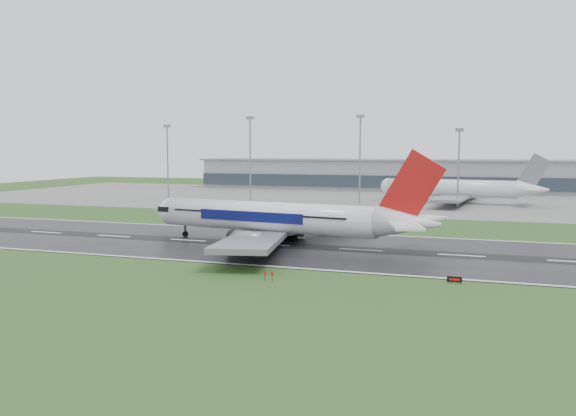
% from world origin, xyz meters
% --- Properties ---
extents(ground, '(520.00, 520.00, 0.00)m').
position_xyz_m(ground, '(0.00, 0.00, 0.00)').
color(ground, '#254A1B').
rests_on(ground, ground).
extents(runway, '(400.00, 45.00, 0.10)m').
position_xyz_m(runway, '(0.00, 0.00, 0.05)').
color(runway, black).
rests_on(runway, ground).
extents(apron, '(400.00, 130.00, 0.08)m').
position_xyz_m(apron, '(0.00, 125.00, 0.04)').
color(apron, slate).
rests_on(apron, ground).
extents(terminal, '(240.00, 36.00, 15.00)m').
position_xyz_m(terminal, '(0.00, 185.00, 7.50)').
color(terminal, gray).
rests_on(terminal, ground).
extents(main_airliner, '(75.27, 72.53, 19.84)m').
position_xyz_m(main_airliner, '(-17.11, 1.51, 10.02)').
color(main_airliner, white).
rests_on(main_airliner, runway).
extents(parked_airliner, '(70.71, 66.88, 18.73)m').
position_xyz_m(parked_airliner, '(15.11, 114.25, 9.44)').
color(parked_airliner, silver).
rests_on(parked_airliner, apron).
extents(runway_sign, '(2.30, 0.75, 1.04)m').
position_xyz_m(runway_sign, '(19.67, -24.39, 0.52)').
color(runway_sign, black).
rests_on(runway_sign, ground).
extents(floodmast_0, '(0.64, 0.64, 30.17)m').
position_xyz_m(floodmast_0, '(-103.28, 100.00, 15.09)').
color(floodmast_0, gray).
rests_on(floodmast_0, ground).
extents(floodmast_1, '(0.64, 0.64, 32.93)m').
position_xyz_m(floodmast_1, '(-65.27, 100.00, 16.46)').
color(floodmast_1, gray).
rests_on(floodmast_1, ground).
extents(floodmast_2, '(0.64, 0.64, 32.75)m').
position_xyz_m(floodmast_2, '(-20.27, 100.00, 16.38)').
color(floodmast_2, gray).
rests_on(floodmast_2, ground).
extents(floodmast_3, '(0.64, 0.64, 27.25)m').
position_xyz_m(floodmast_3, '(15.84, 100.00, 13.63)').
color(floodmast_3, gray).
rests_on(floodmast_3, ground).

